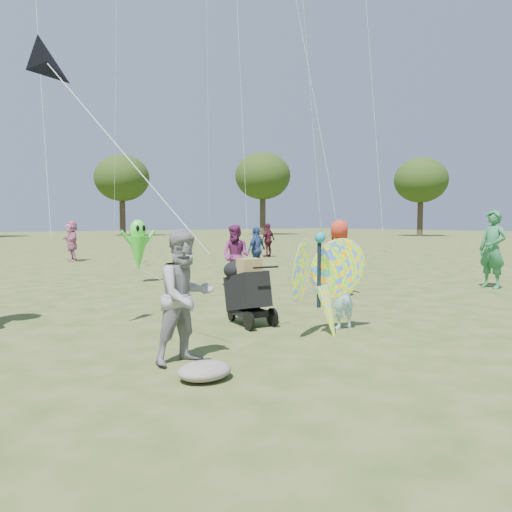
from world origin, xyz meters
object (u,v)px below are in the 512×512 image
(crowd_f, at_px, (493,249))
(jogging_stroller, at_px, (246,287))
(alien_kite, at_px, (138,247))
(crowd_j, at_px, (72,241))
(crowd_e, at_px, (236,256))
(crowd_a, at_px, (339,257))
(butterfly_kite, at_px, (323,283))
(child_girl, at_px, (343,293))
(crowd_h, at_px, (268,240))
(adult_man, at_px, (185,297))
(crowd_c, at_px, (257,250))

(crowd_f, distance_m, jogging_stroller, 7.59)
(jogging_stroller, bearing_deg, alien_kite, 89.67)
(crowd_j, relative_size, alien_kite, 0.99)
(crowd_f, distance_m, crowd_j, 16.26)
(crowd_e, relative_size, crowd_j, 0.93)
(crowd_a, bearing_deg, butterfly_kite, 89.67)
(crowd_a, relative_size, crowd_f, 0.88)
(crowd_f, xyz_separation_m, alien_kite, (-6.56, 6.55, -0.01))
(child_girl, xyz_separation_m, butterfly_kite, (-0.54, -0.08, 0.21))
(child_girl, relative_size, butterfly_kite, 0.64)
(child_girl, distance_m, crowd_f, 6.64)
(child_girl, distance_m, crowd_h, 15.78)
(alien_kite, bearing_deg, adult_man, -110.85)
(jogging_stroller, xyz_separation_m, butterfly_kite, (0.48, -1.28, 0.15))
(adult_man, bearing_deg, child_girl, -1.58)
(crowd_f, xyz_separation_m, crowd_j, (-5.58, 15.27, -0.12))
(adult_man, height_order, butterfly_kite, adult_man)
(crowd_e, relative_size, jogging_stroller, 1.47)
(crowd_j, xyz_separation_m, alien_kite, (-0.97, -8.73, 0.11))
(jogging_stroller, distance_m, alien_kite, 6.39)
(jogging_stroller, height_order, alien_kite, alien_kite)
(child_girl, xyz_separation_m, crowd_j, (0.97, 16.21, 0.31))
(crowd_a, distance_m, crowd_e, 2.78)
(child_girl, bearing_deg, crowd_j, -85.46)
(crowd_e, xyz_separation_m, alien_kite, (-1.59, 2.39, 0.17))
(crowd_f, distance_m, alien_kite, 9.27)
(crowd_e, relative_size, crowd_h, 1.00)
(child_girl, bearing_deg, crowd_c, -110.93)
(child_girl, relative_size, crowd_j, 0.65)
(jogging_stroller, bearing_deg, crowd_h, 58.19)
(jogging_stroller, bearing_deg, butterfly_kite, -60.67)
(crowd_c, height_order, jogging_stroller, crowd_c)
(crowd_e, distance_m, crowd_j, 11.13)
(crowd_f, xyz_separation_m, crowd_h, (2.50, 11.98, -0.19))
(crowd_e, xyz_separation_m, jogging_stroller, (-2.61, -3.90, -0.19))
(butterfly_kite, bearing_deg, crowd_e, 67.65)
(crowd_e, distance_m, butterfly_kite, 5.60)
(crowd_h, distance_m, alien_kite, 10.56)
(child_girl, distance_m, crowd_c, 8.61)
(crowd_c, distance_m, crowd_h, 7.28)
(crowd_e, bearing_deg, crowd_h, 108.23)
(crowd_h, bearing_deg, butterfly_kite, 40.09)
(adult_man, height_order, crowd_e, crowd_e)
(child_girl, relative_size, jogging_stroller, 1.02)
(child_girl, distance_m, butterfly_kite, 0.59)
(crowd_a, distance_m, alien_kite, 5.62)
(crowd_h, relative_size, alien_kite, 0.92)
(adult_man, relative_size, crowd_e, 0.99)
(adult_man, bearing_deg, crowd_a, 21.39)
(adult_man, bearing_deg, crowd_f, 2.22)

